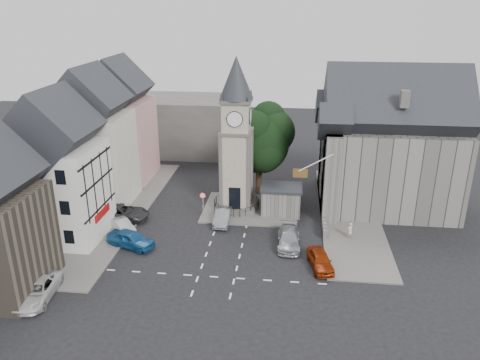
# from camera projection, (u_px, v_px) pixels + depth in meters

# --- Properties ---
(ground) EXTENTS (120.00, 120.00, 0.00)m
(ground) POSITION_uv_depth(u_px,v_px,m) (226.00, 245.00, 43.44)
(ground) COLOR black
(ground) RESTS_ON ground
(pavement_west) EXTENTS (6.00, 30.00, 0.14)m
(pavement_west) POSITION_uv_depth(u_px,v_px,m) (119.00, 210.00, 50.34)
(pavement_west) COLOR #595651
(pavement_west) RESTS_ON ground
(pavement_east) EXTENTS (6.00, 26.00, 0.14)m
(pavement_east) POSITION_uv_depth(u_px,v_px,m) (349.00, 214.00, 49.52)
(pavement_east) COLOR #595651
(pavement_east) RESTS_ON ground
(central_island) EXTENTS (10.00, 8.00, 0.16)m
(central_island) POSITION_uv_depth(u_px,v_px,m) (250.00, 209.00, 50.66)
(central_island) COLOR #595651
(central_island) RESTS_ON ground
(road_markings) EXTENTS (20.00, 8.00, 0.01)m
(road_markings) POSITION_uv_depth(u_px,v_px,m) (216.00, 277.00, 38.34)
(road_markings) COLOR silver
(road_markings) RESTS_ON ground
(clock_tower) EXTENTS (4.86, 4.86, 16.25)m
(clock_tower) POSITION_uv_depth(u_px,v_px,m) (236.00, 137.00, 47.93)
(clock_tower) COLOR #4C4944
(clock_tower) RESTS_ON ground
(stone_shelter) EXTENTS (4.30, 3.30, 3.08)m
(stone_shelter) POSITION_uv_depth(u_px,v_px,m) (281.00, 200.00, 49.31)
(stone_shelter) COLOR #595752
(stone_shelter) RESTS_ON ground
(town_tree) EXTENTS (7.20, 7.20, 10.80)m
(town_tree) POSITION_uv_depth(u_px,v_px,m) (259.00, 135.00, 52.76)
(town_tree) COLOR black
(town_tree) RESTS_ON ground
(warning_sign_post) EXTENTS (0.70, 0.19, 2.85)m
(warning_sign_post) POSITION_uv_depth(u_px,v_px,m) (203.00, 200.00, 48.10)
(warning_sign_post) COLOR black
(warning_sign_post) RESTS_ON ground
(terrace_pink) EXTENTS (8.10, 7.60, 12.80)m
(terrace_pink) POSITION_uv_depth(u_px,v_px,m) (120.00, 127.00, 57.59)
(terrace_pink) COLOR tan
(terrace_pink) RESTS_ON ground
(terrace_cream) EXTENTS (8.10, 7.60, 12.80)m
(terrace_cream) POSITION_uv_depth(u_px,v_px,m) (93.00, 146.00, 50.18)
(terrace_cream) COLOR beige
(terrace_cream) RESTS_ON ground
(terrace_tudor) EXTENTS (8.10, 7.60, 12.00)m
(terrace_tudor) POSITION_uv_depth(u_px,v_px,m) (58.00, 175.00, 42.91)
(terrace_tudor) COLOR silver
(terrace_tudor) RESTS_ON ground
(backdrop_west) EXTENTS (20.00, 10.00, 8.00)m
(backdrop_west) POSITION_uv_depth(u_px,v_px,m) (173.00, 125.00, 69.26)
(backdrop_west) COLOR #4C4944
(backdrop_west) RESTS_ON ground
(east_building) EXTENTS (14.40, 11.40, 12.60)m
(east_building) POSITION_uv_depth(u_px,v_px,m) (385.00, 151.00, 49.69)
(east_building) COLOR #595752
(east_building) RESTS_ON ground
(east_boundary_wall) EXTENTS (0.40, 16.00, 0.90)m
(east_boundary_wall) POSITION_uv_depth(u_px,v_px,m) (322.00, 202.00, 51.55)
(east_boundary_wall) COLOR #595752
(east_boundary_wall) RESTS_ON ground
(flagpole) EXTENTS (3.68, 0.10, 2.74)m
(flagpole) POSITION_uv_depth(u_px,v_px,m) (316.00, 163.00, 43.76)
(flagpole) COLOR white
(flagpole) RESTS_ON ground
(car_west_blue) EXTENTS (4.96, 3.24, 1.57)m
(car_west_blue) POSITION_uv_depth(u_px,v_px,m) (131.00, 239.00, 42.78)
(car_west_blue) COLOR #184E84
(car_west_blue) RESTS_ON ground
(car_west_silver) EXTENTS (3.55, 3.54, 1.22)m
(car_west_silver) POSITION_uv_depth(u_px,v_px,m) (123.00, 226.00, 45.70)
(car_west_silver) COLOR #ACB0B5
(car_west_silver) RESTS_ON ground
(car_west_grey) EXTENTS (5.88, 3.03, 1.58)m
(car_west_grey) POSITION_uv_depth(u_px,v_px,m) (121.00, 212.00, 48.16)
(car_west_grey) COLOR #2F2F31
(car_west_grey) RESTS_ON ground
(car_island_silver) EXTENTS (1.55, 4.28, 1.40)m
(car_island_silver) POSITION_uv_depth(u_px,v_px,m) (223.00, 216.00, 47.47)
(car_island_silver) COLOR gray
(car_island_silver) RESTS_ON ground
(car_island_east) EXTENTS (2.13, 4.98, 1.43)m
(car_island_east) POSITION_uv_depth(u_px,v_px,m) (289.00, 239.00, 43.02)
(car_island_east) COLOR #999CA0
(car_island_east) RESTS_ON ground
(car_east_red) EXTENTS (2.52, 4.42, 1.42)m
(car_east_red) POSITION_uv_depth(u_px,v_px,m) (320.00, 260.00, 39.48)
(car_east_red) COLOR maroon
(car_east_red) RESTS_ON ground
(van_sw_white) EXTENTS (2.87, 5.42, 1.45)m
(van_sw_white) POSITION_uv_depth(u_px,v_px,m) (37.00, 290.00, 35.33)
(van_sw_white) COLOR silver
(van_sw_white) RESTS_ON ground
(pedestrian) EXTENTS (0.71, 0.68, 1.64)m
(pedestrian) POSITION_uv_depth(u_px,v_px,m) (350.00, 231.00, 44.25)
(pedestrian) COLOR beige
(pedestrian) RESTS_ON ground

